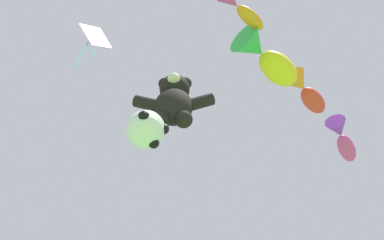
# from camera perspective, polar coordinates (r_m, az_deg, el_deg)

# --- Properties ---
(teddy_bear_kite) EXTENTS (2.21, 0.97, 2.24)m
(teddy_bear_kite) POSITION_cam_1_polar(r_m,az_deg,el_deg) (11.44, -2.44, 2.55)
(teddy_bear_kite) COLOR black
(soccer_ball_kite) EXTENTS (1.03, 1.02, 0.95)m
(soccer_ball_kite) POSITION_cam_1_polar(r_m,az_deg,el_deg) (10.21, -6.14, -1.26)
(soccer_ball_kite) COLOR white
(fish_kite_tangerine) EXTENTS (1.43, 1.36, 0.50)m
(fish_kite_tangerine) POSITION_cam_1_polar(r_m,az_deg,el_deg) (12.23, 6.47, 14.49)
(fish_kite_tangerine) COLOR orange
(fish_kite_goldfin) EXTENTS (2.26, 2.24, 1.07)m
(fish_kite_goldfin) POSITION_cam_1_polar(r_m,az_deg,el_deg) (12.91, 9.81, 8.22)
(fish_kite_goldfin) COLOR yellow
(fish_kite_crimson) EXTENTS (1.67, 1.85, 0.78)m
(fish_kite_crimson) POSITION_cam_1_polar(r_m,az_deg,el_deg) (14.59, 14.95, 3.68)
(fish_kite_crimson) COLOR red
(fish_kite_magenta) EXTENTS (1.49, 2.09, 0.73)m
(fish_kite_magenta) POSITION_cam_1_polar(r_m,az_deg,el_deg) (16.27, 19.42, -2.36)
(fish_kite_magenta) COLOR #E53F9E
(diamond_kite) EXTENTS (1.00, 0.95, 3.18)m
(diamond_kite) POSITION_cam_1_polar(r_m,az_deg,el_deg) (14.86, -12.85, 10.56)
(diamond_kite) COLOR #E53F9E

